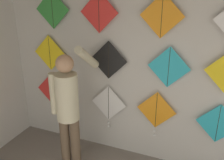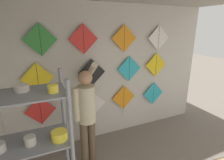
% 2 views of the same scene
% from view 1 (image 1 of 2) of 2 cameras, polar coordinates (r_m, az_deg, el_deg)
% --- Properties ---
extents(back_panel, '(4.77, 0.06, 2.80)m').
position_cam_1_polar(back_panel, '(3.50, 5.10, 2.88)').
color(back_panel, beige).
rests_on(back_panel, ground).
extents(shopkeeper, '(0.45, 0.67, 1.82)m').
position_cam_1_polar(shopkeeper, '(3.30, -9.99, -5.67)').
color(shopkeeper, brown).
rests_on(shopkeeper, ground).
extents(kite_0, '(0.55, 0.04, 0.69)m').
position_cam_1_polar(kite_0, '(4.21, -13.50, -2.51)').
color(kite_0, red).
extents(kite_1, '(0.55, 0.04, 0.69)m').
position_cam_1_polar(kite_1, '(3.77, -0.78, -5.68)').
color(kite_1, white).
extents(kite_2, '(0.55, 0.04, 0.69)m').
position_cam_1_polar(kite_2, '(3.57, 10.05, -7.17)').
color(kite_2, orange).
extents(kite_3, '(0.55, 0.01, 0.55)m').
position_cam_1_polar(kite_3, '(3.53, 23.07, -9.17)').
color(kite_3, '#28B2C6').
extents(kite_4, '(0.55, 0.01, 0.55)m').
position_cam_1_polar(kite_4, '(3.98, -14.04, 6.02)').
color(kite_4, yellow).
extents(kite_5, '(0.55, 0.01, 0.55)m').
position_cam_1_polar(kite_5, '(3.51, -0.79, 4.55)').
color(kite_5, black).
extents(kite_6, '(0.55, 0.01, 0.55)m').
position_cam_1_polar(kite_6, '(3.29, 12.85, 2.82)').
color(kite_6, '#28B2C6').
extents(kite_8, '(0.55, 0.01, 0.55)m').
position_cam_1_polar(kite_8, '(3.80, -13.49, 15.39)').
color(kite_8, '#338C38').
extents(kite_9, '(0.55, 0.01, 0.55)m').
position_cam_1_polar(kite_9, '(3.43, -3.01, 15.21)').
color(kite_9, red).
extents(kite_10, '(0.55, 0.01, 0.55)m').
position_cam_1_polar(kite_10, '(3.17, 11.31, 14.19)').
color(kite_10, orange).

